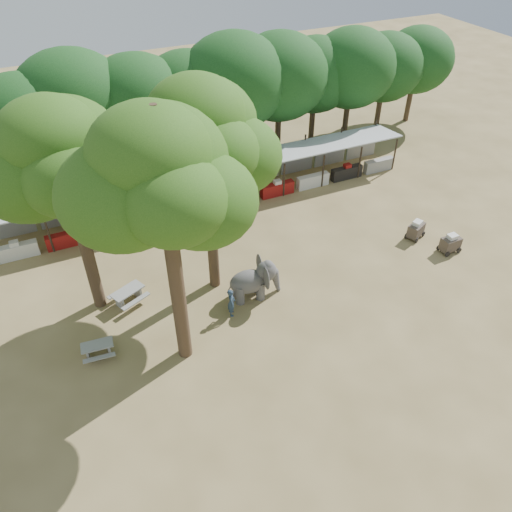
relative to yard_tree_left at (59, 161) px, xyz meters
name	(u,v)px	position (x,y,z in m)	size (l,w,h in m)	color
ground	(318,342)	(9.13, -7.19, -8.20)	(100.00, 100.00, 0.00)	brown
vendor_stalls	(215,187)	(9.13, 6.65, -7.02)	(28.00, 2.99, 2.80)	#A4A8AC
yard_tree_left	(59,161)	(0.00, 0.00, 0.00)	(7.10, 6.90, 11.02)	#332316
yard_tree_center	(158,179)	(3.00, -5.00, 1.01)	(7.10, 6.90, 12.04)	#332316
yard_tree_back	(201,137)	(6.00, -1.00, 0.34)	(7.10, 6.90, 11.36)	#332316
backdrop_trees	(185,96)	(9.13, 11.81, -2.69)	(46.46, 5.95, 8.33)	#332316
elephant	(255,280)	(7.73, -2.93, -7.12)	(2.88, 2.17, 2.17)	#464343
handler	(231,302)	(6.09, -3.71, -7.39)	(0.59, 0.39, 1.63)	#26384C
picnic_table_near	(98,348)	(-0.58, -3.67, -7.73)	(1.55, 1.42, 0.72)	gray
picnic_table_far	(128,294)	(1.55, -0.70, -7.65)	(2.15, 2.06, 0.84)	gray
cart_front	(451,243)	(19.75, -4.19, -7.61)	(1.24, 0.82, 1.20)	#3A3029
cart_back	(416,229)	(18.82, -2.22, -7.62)	(1.43, 1.22, 1.19)	#3A3029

